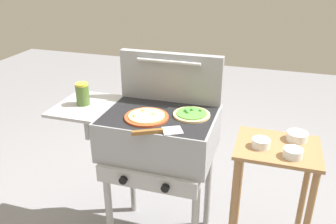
{
  "coord_description": "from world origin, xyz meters",
  "views": [
    {
      "loc": [
        0.58,
        -1.72,
        1.74
      ],
      "look_at": [
        0.05,
        0.0,
        0.92
      ],
      "focal_mm": 37.67,
      "sensor_mm": 36.0,
      "label": 1
    }
  ],
  "objects_px": {
    "pizza_veggie": "(192,114)",
    "prep_table": "(273,183)",
    "grill": "(157,136)",
    "topping_bowl_far": "(297,137)",
    "sauce_jar": "(82,94)",
    "pizza_cheese": "(147,117)",
    "topping_bowl_middle": "(261,143)",
    "spatula": "(158,131)",
    "topping_bowl_near": "(293,153)"
  },
  "relations": [
    {
      "from": "topping_bowl_near",
      "to": "spatula",
      "type": "bearing_deg",
      "value": -169.31
    },
    {
      "from": "grill",
      "to": "pizza_veggie",
      "type": "distance_m",
      "value": 0.25
    },
    {
      "from": "grill",
      "to": "topping_bowl_far",
      "type": "distance_m",
      "value": 0.78
    },
    {
      "from": "grill",
      "to": "pizza_veggie",
      "type": "xyz_separation_m",
      "value": [
        0.19,
        0.04,
        0.15
      ]
    },
    {
      "from": "pizza_cheese",
      "to": "topping_bowl_near",
      "type": "xyz_separation_m",
      "value": [
        0.78,
        -0.02,
        -0.08
      ]
    },
    {
      "from": "pizza_cheese",
      "to": "topping_bowl_far",
      "type": "xyz_separation_m",
      "value": [
        0.81,
        0.17,
        -0.08
      ]
    },
    {
      "from": "pizza_cheese",
      "to": "pizza_veggie",
      "type": "xyz_separation_m",
      "value": [
        0.23,
        0.11,
        0.0
      ]
    },
    {
      "from": "pizza_cheese",
      "to": "prep_table",
      "type": "bearing_deg",
      "value": 5.6
    },
    {
      "from": "spatula",
      "to": "topping_bowl_near",
      "type": "distance_m",
      "value": 0.69
    },
    {
      "from": "sauce_jar",
      "to": "topping_bowl_far",
      "type": "bearing_deg",
      "value": 4.75
    },
    {
      "from": "sauce_jar",
      "to": "topping_bowl_near",
      "type": "xyz_separation_m",
      "value": [
        1.22,
        -0.09,
        -0.14
      ]
    },
    {
      "from": "prep_table",
      "to": "sauce_jar",
      "type": "bearing_deg",
      "value": -179.82
    },
    {
      "from": "topping_bowl_near",
      "to": "topping_bowl_far",
      "type": "height_order",
      "value": "same"
    },
    {
      "from": "sauce_jar",
      "to": "pizza_cheese",
      "type": "bearing_deg",
      "value": -8.72
    },
    {
      "from": "pizza_cheese",
      "to": "pizza_veggie",
      "type": "bearing_deg",
      "value": 24.51
    },
    {
      "from": "grill",
      "to": "pizza_cheese",
      "type": "relative_size",
      "value": 3.91
    },
    {
      "from": "topping_bowl_far",
      "to": "topping_bowl_middle",
      "type": "xyz_separation_m",
      "value": [
        -0.18,
        -0.13,
        0.0
      ]
    },
    {
      "from": "topping_bowl_far",
      "to": "pizza_cheese",
      "type": "bearing_deg",
      "value": -168.16
    },
    {
      "from": "grill",
      "to": "prep_table",
      "type": "distance_m",
      "value": 0.7
    },
    {
      "from": "topping_bowl_near",
      "to": "topping_bowl_middle",
      "type": "distance_m",
      "value": 0.17
    },
    {
      "from": "prep_table",
      "to": "grill",
      "type": "bearing_deg",
      "value": -179.63
    },
    {
      "from": "pizza_cheese",
      "to": "pizza_veggie",
      "type": "height_order",
      "value": "pizza_veggie"
    },
    {
      "from": "pizza_veggie",
      "to": "topping_bowl_near",
      "type": "distance_m",
      "value": 0.57
    },
    {
      "from": "pizza_cheese",
      "to": "spatula",
      "type": "distance_m",
      "value": 0.19
    },
    {
      "from": "prep_table",
      "to": "pizza_veggie",
      "type": "bearing_deg",
      "value": 175.83
    },
    {
      "from": "spatula",
      "to": "topping_bowl_middle",
      "type": "relative_size",
      "value": 2.68
    },
    {
      "from": "pizza_veggie",
      "to": "prep_table",
      "type": "distance_m",
      "value": 0.59
    },
    {
      "from": "grill",
      "to": "prep_table",
      "type": "xyz_separation_m",
      "value": [
        0.67,
        0.0,
        -0.19
      ]
    },
    {
      "from": "prep_table",
      "to": "topping_bowl_middle",
      "type": "height_order",
      "value": "topping_bowl_middle"
    },
    {
      "from": "topping_bowl_far",
      "to": "prep_table",
      "type": "bearing_deg",
      "value": -133.55
    },
    {
      "from": "grill",
      "to": "prep_table",
      "type": "height_order",
      "value": "grill"
    },
    {
      "from": "grill",
      "to": "sauce_jar",
      "type": "relative_size",
      "value": 7.17
    },
    {
      "from": "topping_bowl_middle",
      "to": "grill",
      "type": "bearing_deg",
      "value": 177.08
    },
    {
      "from": "sauce_jar",
      "to": "topping_bowl_far",
      "type": "relative_size",
      "value": 1.19
    },
    {
      "from": "spatula",
      "to": "topping_bowl_middle",
      "type": "height_order",
      "value": "spatula"
    },
    {
      "from": "pizza_cheese",
      "to": "topping_bowl_middle",
      "type": "bearing_deg",
      "value": 3.26
    },
    {
      "from": "sauce_jar",
      "to": "prep_table",
      "type": "height_order",
      "value": "sauce_jar"
    },
    {
      "from": "grill",
      "to": "topping_bowl_near",
      "type": "height_order",
      "value": "grill"
    },
    {
      "from": "pizza_cheese",
      "to": "topping_bowl_middle",
      "type": "distance_m",
      "value": 0.63
    },
    {
      "from": "grill",
      "to": "topping_bowl_middle",
      "type": "xyz_separation_m",
      "value": [
        0.59,
        -0.03,
        0.07
      ]
    },
    {
      "from": "grill",
      "to": "pizza_cheese",
      "type": "height_order",
      "value": "pizza_cheese"
    },
    {
      "from": "pizza_cheese",
      "to": "spatula",
      "type": "relative_size",
      "value": 0.96
    },
    {
      "from": "sauce_jar",
      "to": "topping_bowl_far",
      "type": "xyz_separation_m",
      "value": [
        1.24,
        0.1,
        -0.14
      ]
    },
    {
      "from": "grill",
      "to": "spatula",
      "type": "distance_m",
      "value": 0.27
    },
    {
      "from": "grill",
      "to": "topping_bowl_middle",
      "type": "relative_size",
      "value": 10.04
    },
    {
      "from": "grill",
      "to": "prep_table",
      "type": "relative_size",
      "value": 1.19
    },
    {
      "from": "grill",
      "to": "spatula",
      "type": "xyz_separation_m",
      "value": [
        0.08,
        -0.21,
        0.15
      ]
    },
    {
      "from": "pizza_cheese",
      "to": "prep_table",
      "type": "relative_size",
      "value": 0.31
    },
    {
      "from": "pizza_cheese",
      "to": "topping_bowl_far",
      "type": "height_order",
      "value": "pizza_cheese"
    },
    {
      "from": "topping_bowl_near",
      "to": "sauce_jar",
      "type": "bearing_deg",
      "value": 175.94
    }
  ]
}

